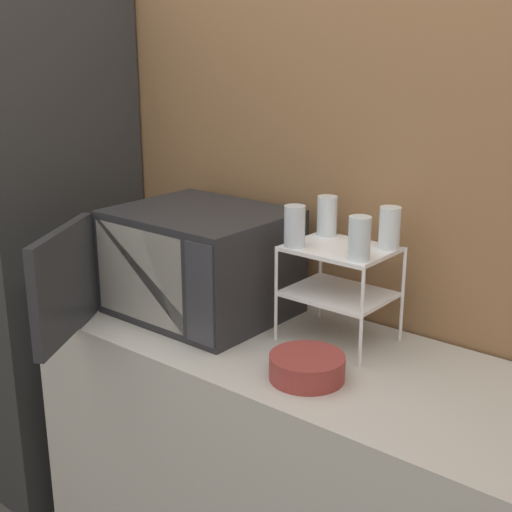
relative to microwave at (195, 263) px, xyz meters
The scene contains 10 objects.
wall_back 0.62m from the microwave, 35.35° to the left, with size 8.00×0.06×2.60m.
counter 0.77m from the microwave, ahead, with size 1.75×0.62×0.88m.
microwave is the anchor object (origin of this frame).
dish_rack 0.48m from the microwave, 13.33° to the left, with size 0.30×0.24×0.28m.
glass_front_left 0.40m from the microwave, ahead, with size 0.06×0.06×0.12m.
glass_back_right 0.63m from the microwave, 18.05° to the left, with size 0.06×0.06×0.12m.
glass_front_right 0.60m from the microwave, ahead, with size 0.06×0.06×0.12m.
glass_back_left 0.45m from the microwave, 27.80° to the left, with size 0.06×0.06×0.12m.
bowl 0.58m from the microwave, 15.46° to the right, with size 0.20×0.20×0.07m.
refrigerator 0.87m from the microwave, behind, with size 0.61×0.66×1.94m.
Camera 1 is at (1.04, -1.20, 1.74)m, focal length 50.00 mm.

